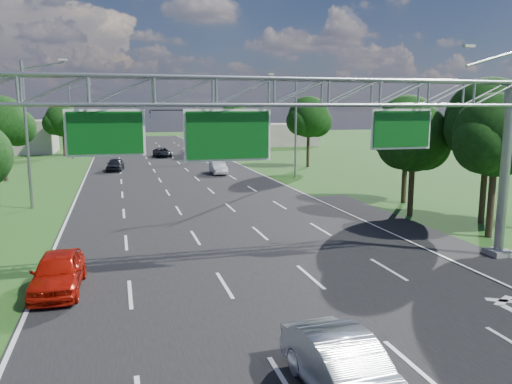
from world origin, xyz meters
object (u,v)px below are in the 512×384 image
object	(u,v)px
traffic_signal	(210,120)
silver_sedan	(345,370)
red_coupe	(58,272)
sign_gantry	(273,108)
box_truck	(209,143)

from	to	relation	value
traffic_signal	silver_sedan	distance (m)	62.53
red_coupe	silver_sedan	bearing A→B (deg)	-49.92
sign_gantry	traffic_signal	bearing A→B (deg)	82.32
sign_gantry	traffic_signal	size ratio (longest dim) A/B	1.92
red_coupe	silver_sedan	size ratio (longest dim) A/B	0.96
red_coupe	box_truck	size ratio (longest dim) A/B	0.48
silver_sedan	traffic_signal	bearing A→B (deg)	79.76
sign_gantry	red_coupe	size ratio (longest dim) A/B	5.36
sign_gantry	box_truck	size ratio (longest dim) A/B	2.55
sign_gantry	red_coupe	distance (m)	10.37
red_coupe	silver_sedan	world-z (taller)	silver_sedan
box_truck	silver_sedan	bearing A→B (deg)	-98.61
sign_gantry	silver_sedan	bearing A→B (deg)	-96.26
traffic_signal	box_truck	size ratio (longest dim) A/B	1.33
silver_sedan	box_truck	bearing A→B (deg)	79.88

